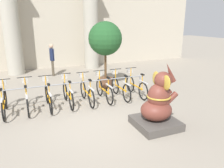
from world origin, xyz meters
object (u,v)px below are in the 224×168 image
Objects in this scene: bicycle_7 at (136,85)px; bicycle_0 at (4,102)px; potted_tree at (105,41)px; bicycle_4 at (87,92)px; elephant_statue at (158,106)px; bicycle_6 at (120,87)px; bicycle_3 at (68,94)px; bicycle_2 at (48,96)px; bicycle_5 at (104,89)px; person_pedestrian at (52,57)px; bicycle_1 at (27,99)px.

bicycle_0 is at bearing -179.88° from bicycle_7.
bicycle_7 is at bearing -64.14° from potted_tree.
elephant_statue is (1.31, -2.57, 0.21)m from bicycle_4.
bicycle_4 is 1.00× the size of bicycle_6.
bicycle_4 is 0.61× the size of potted_tree.
bicycle_3 is 0.68m from bicycle_4.
bicycle_0 is 2.71m from bicycle_4.
bicycle_2 and bicycle_4 have the same top height.
person_pedestrian is (-1.25, 4.54, 0.62)m from bicycle_5.
bicycle_6 is at bearing -0.78° from bicycle_5.
bicycle_5 is (2.71, 0.00, 0.00)m from bicycle_1.
person_pedestrian is at bearing 72.15° from bicycle_1.
bicycle_5 is at bearing 0.63° from bicycle_0.
elephant_statue is at bearing -38.04° from bicycle_1.
bicycle_4 is at bearing -1.23° from bicycle_1.
bicycle_0 is 1.00× the size of bicycle_2.
bicycle_1 is 3.39m from bicycle_6.
elephant_statue reaches higher than bicycle_5.
bicycle_4 is 2.89m from elephant_statue.
person_pedestrian reaches higher than bicycle_0.
elephant_statue is (4.02, -2.58, 0.21)m from bicycle_0.
elephant_statue is (1.99, -2.63, 0.21)m from bicycle_3.
bicycle_4 is (2.71, -0.01, 0.00)m from bicycle_0.
bicycle_0 is 4.75m from bicycle_7.
bicycle_7 is at bearing -0.78° from bicycle_3.
bicycle_3 is 1.00× the size of bicycle_5.
bicycle_1 is 4.00m from potted_tree.
elephant_statue is at bearing -52.87° from bicycle_3.
elephant_statue is at bearing -90.99° from bicycle_6.
bicycle_5 is 1.03× the size of person_pedestrian.
bicycle_3 is 2.03m from bicycle_6.
bicycle_0 is 4.59m from potted_tree.
bicycle_0 is 3.39m from bicycle_5.
person_pedestrian is at bearing 121.44° from potted_tree.
bicycle_5 is (2.03, 0.05, 0.00)m from bicycle_2.
bicycle_5 and bicycle_6 have the same top height.
bicycle_4 and bicycle_6 have the same top height.
bicycle_4 is (1.36, 0.00, 0.00)m from bicycle_2.
bicycle_6 is at bearing 89.01° from elephant_statue.
bicycle_2 and bicycle_7 have the same top height.
bicycle_2 is (1.36, -0.01, 0.00)m from bicycle_0.
elephant_statue is 1.08× the size of person_pedestrian.
bicycle_2 is 2.71m from bicycle_6.
bicycle_2 is 1.00× the size of bicycle_5.
bicycle_5 is at bearing -74.63° from person_pedestrian.
bicycle_2 is 3.39m from bicycle_7.
bicycle_7 is at bearing 0.49° from bicycle_4.
potted_tree is (1.88, -3.07, 1.02)m from person_pedestrian.
bicycle_4 is 2.03m from bicycle_7.
potted_tree is at bearing -58.56° from person_pedestrian.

